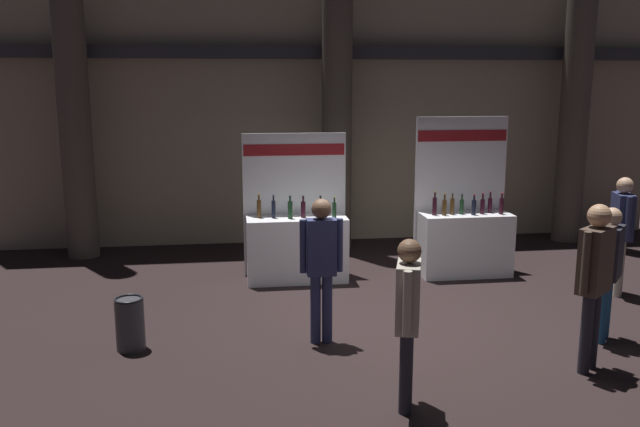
{
  "coord_description": "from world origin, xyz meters",
  "views": [
    {
      "loc": [
        -1.93,
        -8.01,
        3.1
      ],
      "look_at": [
        -0.72,
        0.98,
        1.27
      ],
      "focal_mm": 37.18,
      "sensor_mm": 36.0,
      "label": 1
    }
  ],
  "objects_px": {
    "visitor_0": "(621,225)",
    "visitor_2": "(595,271)",
    "visitor_3": "(321,259)",
    "trash_bin": "(130,324)",
    "exhibitor_booth_0": "(297,243)",
    "visitor_5": "(608,262)",
    "visitor_6": "(408,309)",
    "exhibitor_booth_1": "(464,236)"
  },
  "relations": [
    {
      "from": "visitor_5",
      "to": "visitor_0",
      "type": "bearing_deg",
      "value": 5.33
    },
    {
      "from": "exhibitor_booth_1",
      "to": "visitor_2",
      "type": "bearing_deg",
      "value": -88.85
    },
    {
      "from": "exhibitor_booth_0",
      "to": "visitor_5",
      "type": "bearing_deg",
      "value": -41.25
    },
    {
      "from": "visitor_2",
      "to": "visitor_5",
      "type": "distance_m",
      "value": 1.0
    },
    {
      "from": "visitor_0",
      "to": "visitor_3",
      "type": "relative_size",
      "value": 0.99
    },
    {
      "from": "exhibitor_booth_0",
      "to": "visitor_0",
      "type": "relative_size",
      "value": 1.31
    },
    {
      "from": "trash_bin",
      "to": "visitor_3",
      "type": "height_order",
      "value": "visitor_3"
    },
    {
      "from": "exhibitor_booth_1",
      "to": "exhibitor_booth_0",
      "type": "bearing_deg",
      "value": 179.11
    },
    {
      "from": "trash_bin",
      "to": "visitor_3",
      "type": "distance_m",
      "value": 2.36
    },
    {
      "from": "trash_bin",
      "to": "visitor_3",
      "type": "xyz_separation_m",
      "value": [
        2.24,
        -0.09,
        0.72
      ]
    },
    {
      "from": "exhibitor_booth_0",
      "to": "visitor_5",
      "type": "relative_size",
      "value": 1.39
    },
    {
      "from": "exhibitor_booth_1",
      "to": "visitor_6",
      "type": "xyz_separation_m",
      "value": [
        -2.11,
        -4.29,
        0.37
      ]
    },
    {
      "from": "visitor_0",
      "to": "visitor_5",
      "type": "height_order",
      "value": "visitor_0"
    },
    {
      "from": "exhibitor_booth_1",
      "to": "visitor_3",
      "type": "bearing_deg",
      "value": -136.41
    },
    {
      "from": "exhibitor_booth_1",
      "to": "visitor_3",
      "type": "xyz_separation_m",
      "value": [
        -2.68,
        -2.55,
        0.41
      ]
    },
    {
      "from": "visitor_0",
      "to": "visitor_5",
      "type": "relative_size",
      "value": 1.06
    },
    {
      "from": "exhibitor_booth_0",
      "to": "visitor_6",
      "type": "distance_m",
      "value": 4.4
    },
    {
      "from": "visitor_0",
      "to": "visitor_2",
      "type": "bearing_deg",
      "value": 157.33
    },
    {
      "from": "exhibitor_booth_1",
      "to": "trash_bin",
      "type": "relative_size",
      "value": 4.01
    },
    {
      "from": "exhibitor_booth_0",
      "to": "visitor_2",
      "type": "distance_m",
      "value": 4.72
    },
    {
      "from": "exhibitor_booth_0",
      "to": "visitor_3",
      "type": "height_order",
      "value": "exhibitor_booth_0"
    },
    {
      "from": "visitor_3",
      "to": "visitor_6",
      "type": "distance_m",
      "value": 1.83
    },
    {
      "from": "visitor_6",
      "to": "visitor_3",
      "type": "bearing_deg",
      "value": 35.65
    },
    {
      "from": "visitor_0",
      "to": "visitor_2",
      "type": "height_order",
      "value": "visitor_2"
    },
    {
      "from": "exhibitor_booth_1",
      "to": "visitor_5",
      "type": "bearing_deg",
      "value": -76.66
    },
    {
      "from": "visitor_3",
      "to": "visitor_6",
      "type": "bearing_deg",
      "value": -71.57
    },
    {
      "from": "visitor_0",
      "to": "visitor_3",
      "type": "distance_m",
      "value": 4.71
    },
    {
      "from": "visitor_5",
      "to": "visitor_6",
      "type": "height_order",
      "value": "visitor_6"
    },
    {
      "from": "visitor_3",
      "to": "trash_bin",
      "type": "bearing_deg",
      "value": 177.85
    },
    {
      "from": "exhibitor_booth_0",
      "to": "visitor_6",
      "type": "bearing_deg",
      "value": -81.97
    },
    {
      "from": "exhibitor_booth_0",
      "to": "visitor_0",
      "type": "height_order",
      "value": "exhibitor_booth_0"
    },
    {
      "from": "exhibitor_booth_0",
      "to": "visitor_6",
      "type": "relative_size",
      "value": 1.37
    },
    {
      "from": "trash_bin",
      "to": "visitor_6",
      "type": "bearing_deg",
      "value": -32.96
    },
    {
      "from": "visitor_3",
      "to": "exhibitor_booth_0",
      "type": "bearing_deg",
      "value": 90.87
    },
    {
      "from": "exhibitor_booth_1",
      "to": "trash_bin",
      "type": "bearing_deg",
      "value": -153.41
    },
    {
      "from": "exhibitor_booth_1",
      "to": "visitor_5",
      "type": "relative_size",
      "value": 1.54
    },
    {
      "from": "visitor_0",
      "to": "visitor_6",
      "type": "xyz_separation_m",
      "value": [
        -3.97,
        -2.96,
        -0.05
      ]
    },
    {
      "from": "trash_bin",
      "to": "visitor_0",
      "type": "bearing_deg",
      "value": 9.44
    },
    {
      "from": "visitor_5",
      "to": "visitor_6",
      "type": "bearing_deg",
      "value": 156.48
    },
    {
      "from": "visitor_3",
      "to": "visitor_2",
      "type": "bearing_deg",
      "value": -22.91
    },
    {
      "from": "trash_bin",
      "to": "visitor_6",
      "type": "relative_size",
      "value": 0.38
    },
    {
      "from": "visitor_6",
      "to": "exhibitor_booth_0",
      "type": "bearing_deg",
      "value": 25.34
    }
  ]
}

